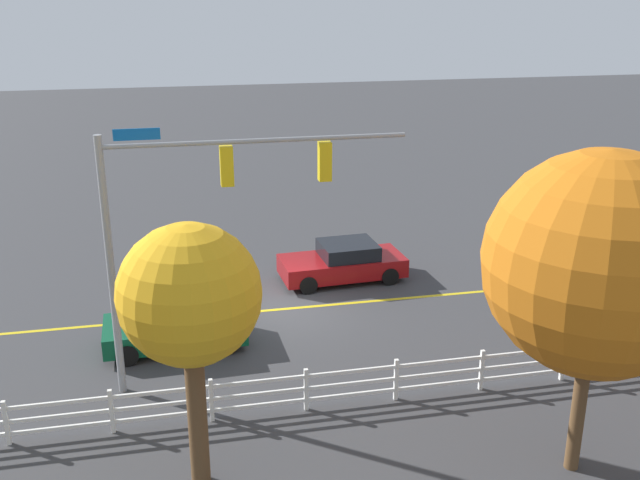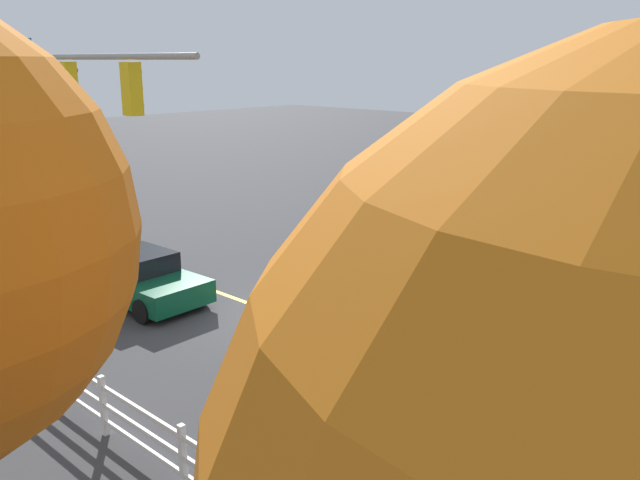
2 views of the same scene
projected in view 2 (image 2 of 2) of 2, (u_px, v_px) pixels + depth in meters
The scene contains 6 objects.
ground_plane at pixel (283, 316), 17.49m from camera, with size 120.00×120.00×0.00m, color #38383A.
lane_center_stripe at pixel (407, 361), 14.86m from camera, with size 28.00×0.16×0.01m, color gold.
signal_assembly at pixel (56, 131), 15.18m from camera, with size 7.68×0.38×6.97m.
car_0 at pixel (408, 293), 17.19m from camera, with size 4.57×2.26×1.41m.
car_1 at pixel (139, 278), 18.43m from camera, with size 4.17×2.14×1.37m.
white_rail_fence at pixel (140, 429), 11.02m from camera, with size 26.10×0.10×1.15m.
Camera 2 is at (-11.87, 11.30, 6.49)m, focal length 37.48 mm.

